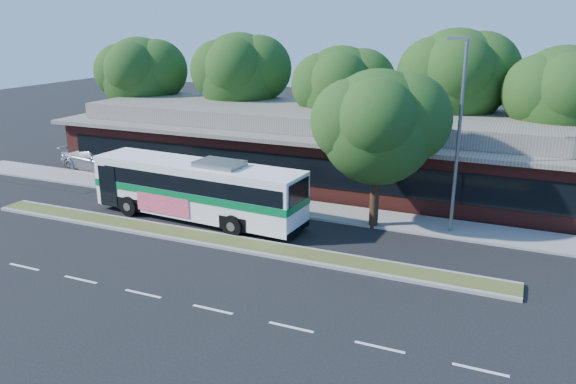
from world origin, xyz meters
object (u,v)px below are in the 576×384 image
lamp_post (458,132)px  transit_bus (198,186)px  sidewalk_tree (387,125)px  sedan (95,159)px

lamp_post → transit_bus: size_ratio=0.78×
sidewalk_tree → lamp_post: bearing=10.2°
lamp_post → sedan: bearing=173.8°
lamp_post → transit_bus: 12.82m
transit_bus → sidewalk_tree: (8.86, 2.56, 3.31)m
transit_bus → sidewalk_tree: 9.80m
sedan → sidewalk_tree: size_ratio=0.69×
lamp_post → transit_bus: (-12.03, -3.13, -3.11)m
lamp_post → sidewalk_tree: bearing=-169.8°
sedan → sidewalk_tree: sidewalk_tree is taller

